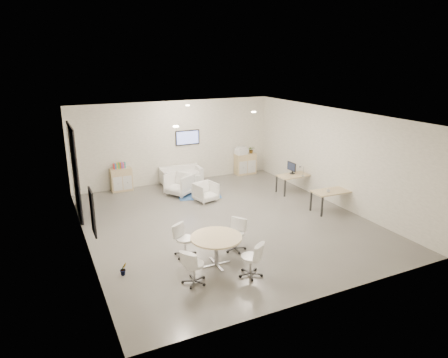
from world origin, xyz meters
TOP-DOWN VIEW (x-y plane):
  - room_shell at (0.00, 0.00)m, footprint 9.60×10.60m
  - glass_door at (-3.95, 2.51)m, footprint 0.09×1.90m
  - artwork at (-3.97, -1.60)m, footprint 0.05×0.54m
  - wall_tv at (0.50, 4.46)m, footprint 0.98×0.06m
  - ceiling_spots at (-0.20, 0.83)m, footprint 3.14×4.14m
  - sideboard_left at (-2.22, 4.27)m, footprint 0.77×0.40m
  - sideboard_right at (2.99, 4.26)m, footprint 0.88×0.43m
  - books at (-2.25, 4.28)m, footprint 0.45×0.14m
  - printer at (2.81, 4.26)m, footprint 0.50×0.44m
  - loveseat at (0.05, 4.10)m, footprint 1.60×0.82m
  - blue_rug at (0.19, 2.57)m, footprint 1.69×1.32m
  - armchair_left at (-0.42, 2.93)m, footprint 1.12×1.13m
  - armchair_right at (0.18, 1.91)m, footprint 0.82×0.79m
  - desk_rear at (3.49, 1.38)m, footprint 1.32×0.72m
  - desk_front at (3.49, -0.69)m, footprint 1.33×0.71m
  - monitor at (3.45, 1.53)m, footprint 0.20×0.50m
  - round_table at (-1.35, -2.33)m, footprint 1.22×1.22m
  - meeting_chairs at (-1.35, -2.33)m, footprint 2.33×2.33m
  - plant_cabinet at (3.28, 4.26)m, footprint 0.30×0.33m
  - plant_floor at (-3.45, -1.82)m, footprint 0.26×0.34m
  - cup at (3.25, -0.78)m, footprint 0.13×0.12m

SIDE VIEW (x-z plane):
  - blue_rug at x=0.19m, z-range 0.00..0.01m
  - plant_floor at x=-3.45m, z-range 0.00..0.14m
  - loveseat at x=0.05m, z-range 0.03..0.62m
  - armchair_right at x=0.18m, z-range 0.00..0.71m
  - meeting_chairs at x=-1.35m, z-range 0.00..0.82m
  - sideboard_left at x=-2.22m, z-range 0.00..0.86m
  - armchair_left at x=-0.42m, z-range 0.00..0.87m
  - sideboard_right at x=2.99m, z-range 0.00..0.88m
  - desk_rear at x=3.49m, z-range 0.27..0.93m
  - desk_front at x=3.49m, z-range 0.27..0.95m
  - round_table at x=-1.35m, z-range 0.29..1.03m
  - cup at x=3.25m, z-range 0.68..0.79m
  - monitor at x=3.45m, z-range 0.68..1.12m
  - books at x=-2.25m, z-range 0.86..1.08m
  - plant_cabinet at x=3.28m, z-range 0.88..1.11m
  - printer at x=2.81m, z-range 0.87..1.19m
  - glass_door at x=-3.95m, z-range 0.08..2.93m
  - artwork at x=-3.97m, z-range 1.03..2.07m
  - room_shell at x=0.00m, z-range -0.80..4.00m
  - wall_tv at x=0.50m, z-range 1.46..2.04m
  - ceiling_spots at x=-0.20m, z-range 3.17..3.20m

